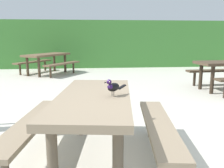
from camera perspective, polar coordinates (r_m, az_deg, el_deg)
The scene contains 5 objects.
ground_plane at distance 2.73m, azimuth 2.47°, elevation -18.47°, with size 60.00×60.00×0.00m, color beige.
hedge_wall at distance 11.56m, azimuth -4.06°, elevation 9.45°, with size 28.00×2.02×2.05m, color #428438.
picnic_table_foreground at distance 2.63m, azimuth -4.21°, elevation -6.47°, with size 1.90×1.92×0.74m.
bird_grackle at distance 2.48m, azimuth 0.16°, elevation -0.63°, with size 0.25×0.19×0.18m.
picnic_table_mid_right at distance 9.17m, azimuth -15.08°, elevation 5.74°, with size 2.34×2.35×0.74m.
Camera 1 is at (-0.35, -2.35, 1.35)m, focal length 38.76 mm.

